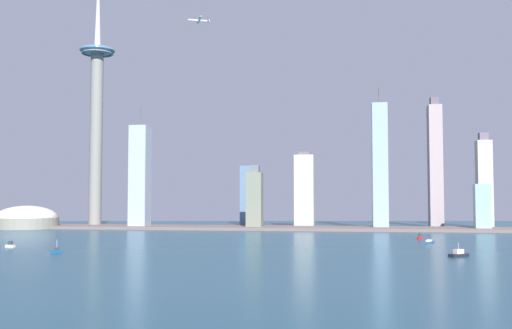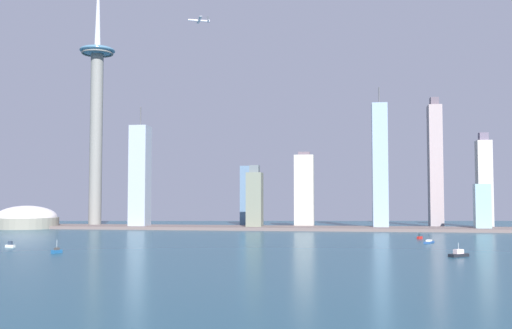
{
  "view_description": "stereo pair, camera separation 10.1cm",
  "coord_description": "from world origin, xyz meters",
  "views": [
    {
      "loc": [
        111.73,
        -174.95,
        38.57
      ],
      "look_at": [
        6.96,
        531.38,
        79.25
      ],
      "focal_mm": 41.46,
      "sensor_mm": 36.0,
      "label": 1
    },
    {
      "loc": [
        111.83,
        -174.93,
        38.57
      ],
      "look_at": [
        6.96,
        531.38,
        79.25
      ],
      "focal_mm": 41.46,
      "sensor_mm": 36.0,
      "label": 2
    }
  ],
  "objects": [
    {
      "name": "skyscraper_7",
      "position": [
        2.51,
        549.93,
        36.84
      ],
      "size": [
        19.03,
        22.49,
        79.28
      ],
      "color": "slate",
      "rests_on": "ground"
    },
    {
      "name": "skyscraper_4",
      "position": [
        294.75,
        635.98,
        59.15
      ],
      "size": [
        18.76,
        19.01,
        124.64
      ],
      "color": "#B8B2AC",
      "rests_on": "ground"
    },
    {
      "name": "boat_0",
      "position": [
        182.64,
        402.58,
        1.9
      ],
      "size": [
        5.81,
        6.62,
        5.23
      ],
      "rotation": [
        0.0,
        0.0,
        0.93
      ],
      "color": "red",
      "rests_on": "ground"
    },
    {
      "name": "boat_5",
      "position": [
        -87.98,
        217.14,
        1.5
      ],
      "size": [
        5.92,
        8.35,
        9.4
      ],
      "rotation": [
        0.0,
        0.0,
        1.14
      ],
      "color": "#1B5389",
      "rests_on": "ground"
    },
    {
      "name": "stadium_dome",
      "position": [
        -288.36,
        528.43,
        11.59
      ],
      "size": [
        79.43,
        79.43,
        29.95
      ],
      "color": "gray",
      "rests_on": "ground"
    },
    {
      "name": "waterfront_pier",
      "position": [
        0.0,
        551.23,
        1.77
      ],
      "size": [
        751.96,
        69.94,
        3.55
      ],
      "primitive_type": "cube",
      "color": "#685855",
      "rests_on": "ground"
    },
    {
      "name": "boat_4",
      "position": [
        184.25,
        352.47,
        1.02
      ],
      "size": [
        11.15,
        17.75,
        2.83
      ],
      "rotation": [
        0.0,
        0.0,
        1.2
      ],
      "color": "#254D8F",
      "rests_on": "ground"
    },
    {
      "name": "boat_1",
      "position": [
        186.4,
        231.76,
        1.77
      ],
      "size": [
        14.65,
        13.22,
        9.31
      ],
      "rotation": [
        0.0,
        0.0,
        0.68
      ],
      "color": "black",
      "rests_on": "ground"
    },
    {
      "name": "skyscraper_2",
      "position": [
        -21.16,
        650.82,
        42.0
      ],
      "size": [
        22.67,
        18.19,
        84.01
      ],
      "color": "slate",
      "rests_on": "ground"
    },
    {
      "name": "skyscraper_6",
      "position": [
        156.39,
        567.83,
        77.86
      ],
      "size": [
        18.61,
        25.28,
        176.48
      ],
      "color": "#8FA7BE",
      "rests_on": "ground"
    },
    {
      "name": "airplane",
      "position": [
        -61.99,
        520.38,
        256.62
      ],
      "size": [
        26.19,
        28.53,
        7.35
      ],
      "rotation": [
        0.0,
        0.0,
        3.52
      ],
      "color": "silver"
    },
    {
      "name": "skyscraper_5",
      "position": [
        232.89,
        636.71,
        83.27
      ],
      "size": [
        17.32,
        23.21,
        173.01
      ],
      "color": "gray",
      "rests_on": "ground"
    },
    {
      "name": "observation_tower",
      "position": [
        -216.43,
        573.51,
        167.35
      ],
      "size": [
        47.11,
        47.11,
        365.55
      ],
      "color": "gray",
      "rests_on": "ground"
    },
    {
      "name": "skyscraper_0",
      "position": [
        61.28,
        591.69,
        47.91
      ],
      "size": [
        24.92,
        23.42,
        98.4
      ],
      "color": "#B2AEA4",
      "rests_on": "ground"
    },
    {
      "name": "boat_3",
      "position": [
        -147.51,
        257.57,
        1.75
      ],
      "size": [
        7.75,
        3.92,
        4.9
      ],
      "rotation": [
        0.0,
        0.0,
        2.98
      ],
      "color": "white",
      "rests_on": "ground"
    },
    {
      "name": "skyscraper_3",
      "position": [
        272.11,
        547.98,
        27.54
      ],
      "size": [
        17.92,
        13.72,
        55.08
      ],
      "color": "#88AEB7",
      "rests_on": "ground"
    },
    {
      "name": "skyscraper_1",
      "position": [
        -145.45,
        548.32,
        65.56
      ],
      "size": [
        22.39,
        25.11,
        155.74
      ],
      "color": "#9CA9B7",
      "rests_on": "ground"
    }
  ]
}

